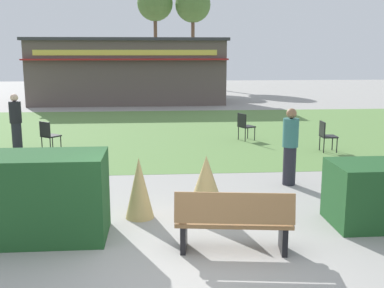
{
  "coord_description": "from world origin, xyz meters",
  "views": [
    {
      "loc": [
        -0.38,
        -6.01,
        2.91
      ],
      "look_at": [
        0.29,
        2.66,
        1.18
      ],
      "focal_mm": 44.24,
      "sensor_mm": 36.0,
      "label": 1
    }
  ],
  "objects_px": {
    "cafe_chair_west": "(326,134)",
    "person_strolling": "(290,146)",
    "parked_car_west_slot": "(126,82)",
    "park_bench": "(234,221)",
    "person_standing": "(16,123)",
    "tree_right_bg": "(193,5)",
    "cafe_chair_east": "(48,134)",
    "tree_left_bg": "(155,4)",
    "food_kiosk": "(129,71)",
    "cafe_chair_center": "(244,124)"
  },
  "relations": [
    {
      "from": "cafe_chair_center",
      "to": "parked_car_west_slot",
      "type": "bearing_deg",
      "value": 104.41
    },
    {
      "from": "cafe_chair_west",
      "to": "cafe_chair_center",
      "type": "height_order",
      "value": "same"
    },
    {
      "from": "person_strolling",
      "to": "parked_car_west_slot",
      "type": "relative_size",
      "value": 0.4
    },
    {
      "from": "person_strolling",
      "to": "parked_car_west_slot",
      "type": "height_order",
      "value": "person_strolling"
    },
    {
      "from": "cafe_chair_west",
      "to": "parked_car_west_slot",
      "type": "distance_m",
      "value": 22.52
    },
    {
      "from": "cafe_chair_center",
      "to": "tree_right_bg",
      "type": "height_order",
      "value": "tree_right_bg"
    },
    {
      "from": "food_kiosk",
      "to": "parked_car_west_slot",
      "type": "bearing_deg",
      "value": 94.8
    },
    {
      "from": "person_standing",
      "to": "cafe_chair_west",
      "type": "bearing_deg",
      "value": -32.98
    },
    {
      "from": "tree_right_bg",
      "to": "food_kiosk",
      "type": "bearing_deg",
      "value": -111.08
    },
    {
      "from": "cafe_chair_center",
      "to": "person_standing",
      "type": "distance_m",
      "value": 7.03
    },
    {
      "from": "cafe_chair_east",
      "to": "cafe_chair_west",
      "type": "bearing_deg",
      "value": -4.62
    },
    {
      "from": "cafe_chair_west",
      "to": "person_strolling",
      "type": "distance_m",
      "value": 3.86
    },
    {
      "from": "food_kiosk",
      "to": "parked_car_west_slot",
      "type": "distance_m",
      "value": 7.86
    },
    {
      "from": "cafe_chair_west",
      "to": "parked_car_west_slot",
      "type": "xyz_separation_m",
      "value": [
        -7.02,
        21.4,
        0.12
      ]
    },
    {
      "from": "person_strolling",
      "to": "person_standing",
      "type": "bearing_deg",
      "value": 89.53
    },
    {
      "from": "person_strolling",
      "to": "food_kiosk",
      "type": "bearing_deg",
      "value": 43.81
    },
    {
      "from": "person_standing",
      "to": "parked_car_west_slot",
      "type": "relative_size",
      "value": 0.4
    },
    {
      "from": "park_bench",
      "to": "tree_left_bg",
      "type": "bearing_deg",
      "value": 91.8
    },
    {
      "from": "food_kiosk",
      "to": "tree_right_bg",
      "type": "relative_size",
      "value": 1.37
    },
    {
      "from": "cafe_chair_east",
      "to": "person_strolling",
      "type": "xyz_separation_m",
      "value": [
        6.03,
        -3.93,
        0.33
      ]
    },
    {
      "from": "park_bench",
      "to": "parked_car_west_slot",
      "type": "relative_size",
      "value": 0.41
    },
    {
      "from": "food_kiosk",
      "to": "cafe_chair_east",
      "type": "height_order",
      "value": "food_kiosk"
    },
    {
      "from": "park_bench",
      "to": "parked_car_west_slot",
      "type": "height_order",
      "value": "parked_car_west_slot"
    },
    {
      "from": "cafe_chair_west",
      "to": "tree_left_bg",
      "type": "height_order",
      "value": "tree_left_bg"
    },
    {
      "from": "cafe_chair_west",
      "to": "cafe_chair_east",
      "type": "bearing_deg",
      "value": 175.38
    },
    {
      "from": "person_strolling",
      "to": "tree_right_bg",
      "type": "bearing_deg",
      "value": 29.02
    },
    {
      "from": "cafe_chair_center",
      "to": "tree_left_bg",
      "type": "bearing_deg",
      "value": 96.77
    },
    {
      "from": "cafe_chair_center",
      "to": "person_strolling",
      "type": "distance_m",
      "value": 5.23
    },
    {
      "from": "tree_right_bg",
      "to": "cafe_chair_east",
      "type": "bearing_deg",
      "value": -104.04
    },
    {
      "from": "cafe_chair_east",
      "to": "park_bench",
      "type": "bearing_deg",
      "value": -60.19
    },
    {
      "from": "person_standing",
      "to": "tree_left_bg",
      "type": "height_order",
      "value": "tree_left_bg"
    },
    {
      "from": "food_kiosk",
      "to": "person_standing",
      "type": "distance_m",
      "value": 13.24
    },
    {
      "from": "park_bench",
      "to": "person_standing",
      "type": "distance_m",
      "value": 9.02
    },
    {
      "from": "cafe_chair_west",
      "to": "tree_right_bg",
      "type": "relative_size",
      "value": 0.11
    },
    {
      "from": "person_standing",
      "to": "tree_right_bg",
      "type": "distance_m",
      "value": 26.29
    },
    {
      "from": "cafe_chair_center",
      "to": "person_strolling",
      "type": "relative_size",
      "value": 0.53
    },
    {
      "from": "park_bench",
      "to": "tree_right_bg",
      "type": "distance_m",
      "value": 32.71
    },
    {
      "from": "park_bench",
      "to": "person_standing",
      "type": "height_order",
      "value": "person_standing"
    },
    {
      "from": "tree_left_bg",
      "to": "tree_right_bg",
      "type": "bearing_deg",
      "value": -2.32
    },
    {
      "from": "person_standing",
      "to": "parked_car_west_slot",
      "type": "distance_m",
      "value": 20.8
    },
    {
      "from": "food_kiosk",
      "to": "cafe_chair_center",
      "type": "xyz_separation_m",
      "value": [
        4.35,
        -11.71,
        -1.26
      ]
    },
    {
      "from": "person_standing",
      "to": "tree_right_bg",
      "type": "height_order",
      "value": "tree_right_bg"
    },
    {
      "from": "park_bench",
      "to": "food_kiosk",
      "type": "relative_size",
      "value": 0.16
    },
    {
      "from": "parked_car_west_slot",
      "to": "tree_left_bg",
      "type": "height_order",
      "value": "tree_left_bg"
    },
    {
      "from": "person_strolling",
      "to": "parked_car_west_slot",
      "type": "bearing_deg",
      "value": 40.84
    },
    {
      "from": "cafe_chair_east",
      "to": "person_standing",
      "type": "bearing_deg",
      "value": 177.29
    },
    {
      "from": "park_bench",
      "to": "food_kiosk",
      "type": "distance_m",
      "value": 20.57
    },
    {
      "from": "food_kiosk",
      "to": "cafe_chair_east",
      "type": "xyz_separation_m",
      "value": [
        -1.66,
        -13.0,
        -1.26
      ]
    },
    {
      "from": "tree_right_bg",
      "to": "park_bench",
      "type": "bearing_deg",
      "value": -93.51
    },
    {
      "from": "person_standing",
      "to": "tree_left_bg",
      "type": "relative_size",
      "value": 0.21
    }
  ]
}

